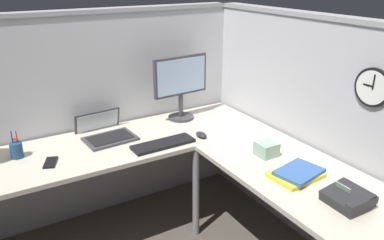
{
  "coord_description": "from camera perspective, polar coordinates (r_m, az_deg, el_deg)",
  "views": [
    {
      "loc": [
        -1.06,
        -1.85,
        1.83
      ],
      "look_at": [
        0.2,
        0.29,
        0.85
      ],
      "focal_mm": 35.91,
      "sensor_mm": 36.0,
      "label": 1
    }
  ],
  "objects": [
    {
      "name": "cubicle_wall_back",
      "position": [
        3.0,
        -15.18,
        0.37
      ],
      "size": [
        2.57,
        0.12,
        1.58
      ],
      "color": "#B2B2B7",
      "rests_on": "ground"
    },
    {
      "name": "book_stack",
      "position": [
        2.28,
        15.31,
        -7.71
      ],
      "size": [
        0.31,
        0.24,
        0.04
      ],
      "color": "yellow",
      "rests_on": "desk"
    },
    {
      "name": "tissue_box",
      "position": [
        2.48,
        11.01,
        -4.25
      ],
      "size": [
        0.12,
        0.12,
        0.09
      ],
      "primitive_type": "cube",
      "color": "#8CAD99",
      "rests_on": "desk"
    },
    {
      "name": "laptop",
      "position": [
        2.8,
        -12.85,
        -1.77
      ],
      "size": [
        0.37,
        0.41,
        0.22
      ],
      "color": "#38383D",
      "rests_on": "desk"
    },
    {
      "name": "wall_clock",
      "position": [
        2.32,
        25.32,
        4.4
      ],
      "size": [
        0.04,
        0.22,
        0.22
      ],
      "color": "black"
    },
    {
      "name": "desk",
      "position": [
        2.35,
        -3.2,
        -9.28
      ],
      "size": [
        2.35,
        2.15,
        0.73
      ],
      "color": "beige",
      "rests_on": "ground"
    },
    {
      "name": "monitor",
      "position": [
        2.96,
        -1.69,
        5.54
      ],
      "size": [
        0.46,
        0.2,
        0.5
      ],
      "color": "#38383D",
      "rests_on": "desk"
    },
    {
      "name": "keyboard",
      "position": [
        2.59,
        -4.29,
        -3.56
      ],
      "size": [
        0.43,
        0.15,
        0.02
      ],
      "primitive_type": "cube",
      "rotation": [
        0.0,
        0.0,
        0.02
      ],
      "color": "black",
      "rests_on": "desk"
    },
    {
      "name": "cell_phone",
      "position": [
        2.51,
        -20.27,
        -5.93
      ],
      "size": [
        0.12,
        0.16,
        0.01
      ],
      "primitive_type": "cube",
      "rotation": [
        0.0,
        0.0,
        -0.38
      ],
      "color": "black",
      "rests_on": "desk"
    },
    {
      "name": "office_phone",
      "position": [
        2.1,
        22.19,
        -10.8
      ],
      "size": [
        0.2,
        0.21,
        0.11
      ],
      "color": "#232326",
      "rests_on": "desk"
    },
    {
      "name": "cubicle_wall_right",
      "position": [
        2.71,
        18.45,
        -2.31
      ],
      "size": [
        0.12,
        2.37,
        1.58
      ],
      "color": "#B2B2B7",
      "rests_on": "ground"
    },
    {
      "name": "pen_cup",
      "position": [
        2.64,
        -24.62,
        -4.05
      ],
      "size": [
        0.08,
        0.08,
        0.18
      ],
      "color": "navy",
      "rests_on": "desk"
    },
    {
      "name": "computer_mouse",
      "position": [
        2.71,
        1.38,
        -2.21
      ],
      "size": [
        0.06,
        0.1,
        0.03
      ],
      "primitive_type": "ellipsoid",
      "color": "#232326",
      "rests_on": "desk"
    }
  ]
}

